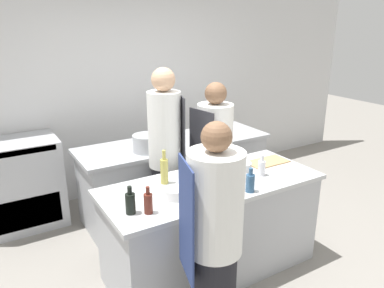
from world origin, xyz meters
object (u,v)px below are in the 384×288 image
bottle_cooking_oil (250,182)px  bottle_sauce (164,170)px  bowl_ceramic_blue (242,166)px  bottle_olive_oil (130,203)px  oven_range (22,184)px  chef_at_stove (165,157)px  stockpot (147,143)px  bowl_mixing_large (175,193)px  bottle_vinegar (262,167)px  bottle_wine (148,203)px  chef_at_pass_far (214,160)px  bowl_prep_small (231,175)px  chef_at_prep_near (214,242)px

bottle_cooking_oil → bottle_sauce: size_ratio=0.69×
bowl_ceramic_blue → bottle_olive_oil: bearing=-168.7°
oven_range → bottle_cooking_oil: (1.51, -2.08, 0.47)m
chef_at_stove → stockpot: size_ratio=6.05×
chef_at_stove → bowl_mixing_large: chef_at_stove is taller
chef_at_stove → bottle_cooking_oil: bearing=32.0°
bottle_vinegar → bottle_wine: (-1.17, -0.11, 0.01)m
oven_range → bottle_cooking_oil: 2.62m
bottle_sauce → bowl_mixing_large: bottle_sauce is taller
chef_at_pass_far → bowl_mixing_large: (-0.85, -0.69, 0.11)m
oven_range → bowl_prep_small: 2.40m
oven_range → bottle_olive_oil: size_ratio=4.65×
chef_at_prep_near → bowl_ceramic_blue: chef_at_prep_near is taller
bottle_cooking_oil → bowl_prep_small: 0.29m
chef_at_prep_near → bowl_prep_small: chef_at_prep_near is taller
bowl_prep_small → chef_at_stove: bearing=111.6°
stockpot → oven_range: bearing=148.6°
chef_at_stove → oven_range: bearing=-114.4°
chef_at_prep_near → bottle_sauce: bearing=10.2°
chef_at_pass_far → bowl_ceramic_blue: chef_at_pass_far is taller
bowl_ceramic_blue → bottle_vinegar: bearing=-70.8°
chef_at_prep_near → bottle_wine: 0.56m
bottle_vinegar → bottle_wine: 1.18m
bottle_wine → bowl_mixing_large: 0.31m
bottle_vinegar → chef_at_stove: bearing=126.4°
chef_at_stove → chef_at_prep_near: bearing=2.7°
bottle_vinegar → stockpot: bearing=118.4°
bottle_olive_oil → stockpot: (0.67, 1.18, 0.01)m
bottle_wine → stockpot: size_ratio=0.70×
chef_at_stove → bowl_mixing_large: bearing=-5.1°
bottle_olive_oil → bowl_ceramic_blue: size_ratio=1.17×
bottle_cooking_oil → stockpot: size_ratio=0.69×
chef_at_stove → bowl_mixing_large: size_ratio=10.34×
bottle_vinegar → bottle_sauce: (-0.83, 0.30, 0.04)m
bowl_ceramic_blue → oven_range: bearing=136.3°
bottle_sauce → bowl_prep_small: 0.59m
chef_at_prep_near → bowl_prep_small: (0.63, 0.66, 0.10)m
chef_at_prep_near → bowl_ceramic_blue: 1.17m
bottle_olive_oil → bottle_cooking_oil: bearing=-9.6°
chef_at_pass_far → bowl_ceramic_blue: bearing=167.2°
chef_at_prep_near → chef_at_pass_far: size_ratio=1.01×
bowl_mixing_large → bottle_olive_oil: bearing=-173.0°
chef_at_prep_near → bottle_wine: bearing=43.6°
oven_range → bottle_olive_oil: bearing=-74.4°
bottle_vinegar → bottle_cooking_oil: bottle_cooking_oil is taller
bowl_mixing_large → oven_range: bearing=116.5°
bowl_mixing_large → bottle_vinegar: bearing=-0.2°
bowl_mixing_large → bowl_prep_small: bearing=6.6°
chef_at_stove → bowl_prep_small: chef_at_stove is taller
chef_at_stove → bottle_olive_oil: bearing=-23.8°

